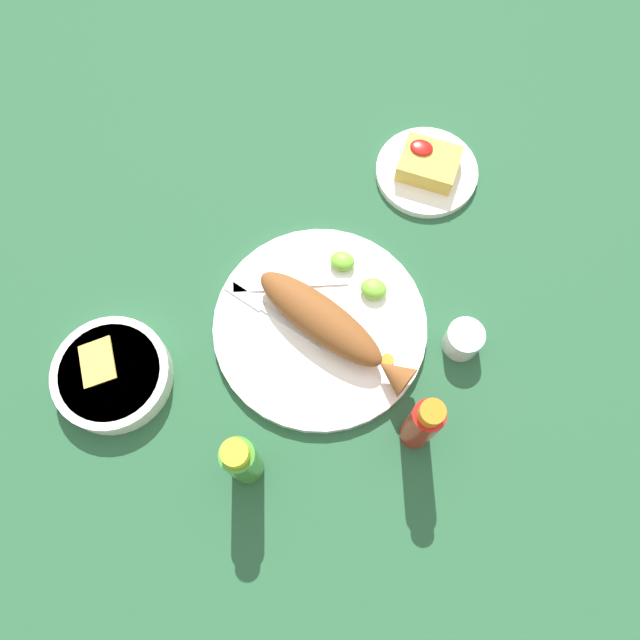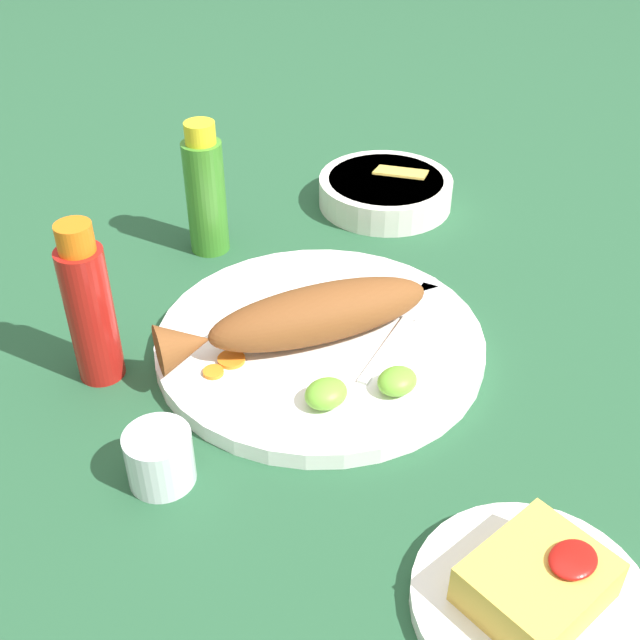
% 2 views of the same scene
% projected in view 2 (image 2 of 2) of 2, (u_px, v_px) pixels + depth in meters
% --- Properties ---
extents(ground_plane, '(4.00, 4.00, 0.00)m').
position_uv_depth(ground_plane, '(320.00, 349.00, 0.83)').
color(ground_plane, '#235133').
extents(main_plate, '(0.34, 0.34, 0.02)m').
position_uv_depth(main_plate, '(320.00, 343.00, 0.83)').
color(main_plate, white).
rests_on(main_plate, ground_plane).
extents(fried_fish, '(0.28, 0.15, 0.06)m').
position_uv_depth(fried_fish, '(303.00, 317.00, 0.80)').
color(fried_fish, brown).
rests_on(fried_fish, main_plate).
extents(fork_near, '(0.18, 0.06, 0.00)m').
position_uv_depth(fork_near, '(377.00, 300.00, 0.87)').
color(fork_near, silver).
rests_on(fork_near, main_plate).
extents(fork_far, '(0.18, 0.08, 0.00)m').
position_uv_depth(fork_far, '(404.00, 324.00, 0.83)').
color(fork_far, silver).
rests_on(fork_far, main_plate).
extents(carrot_slice_near, '(0.03, 0.03, 0.00)m').
position_uv_depth(carrot_slice_near, '(231.00, 359.00, 0.79)').
color(carrot_slice_near, orange).
rests_on(carrot_slice_near, main_plate).
extents(carrot_slice_mid, '(0.02, 0.02, 0.00)m').
position_uv_depth(carrot_slice_mid, '(213.00, 372.00, 0.77)').
color(carrot_slice_mid, orange).
rests_on(carrot_slice_mid, main_plate).
extents(lime_wedge_main, '(0.04, 0.04, 0.02)m').
position_uv_depth(lime_wedge_main, '(326.00, 394.00, 0.73)').
color(lime_wedge_main, '#6BB233').
rests_on(lime_wedge_main, main_plate).
extents(lime_wedge_side, '(0.04, 0.03, 0.02)m').
position_uv_depth(lime_wedge_side, '(399.00, 380.00, 0.75)').
color(lime_wedge_side, '#6BB233').
rests_on(lime_wedge_side, main_plate).
extents(hot_sauce_bottle_red, '(0.04, 0.04, 0.17)m').
position_uv_depth(hot_sauce_bottle_red, '(90.00, 308.00, 0.75)').
color(hot_sauce_bottle_red, '#B21914').
rests_on(hot_sauce_bottle_red, ground_plane).
extents(hot_sauce_bottle_green, '(0.05, 0.05, 0.16)m').
position_uv_depth(hot_sauce_bottle_green, '(205.00, 192.00, 0.95)').
color(hot_sauce_bottle_green, '#3D8428').
rests_on(hot_sauce_bottle_green, ground_plane).
extents(salt_cup, '(0.06, 0.06, 0.05)m').
position_uv_depth(salt_cup, '(160.00, 460.00, 0.68)').
color(salt_cup, silver).
rests_on(salt_cup, ground_plane).
extents(side_plate_fries, '(0.18, 0.18, 0.01)m').
position_uv_depth(side_plate_fries, '(531.00, 603.00, 0.58)').
color(side_plate_fries, white).
rests_on(side_plate_fries, ground_plane).
extents(fries_pile, '(0.10, 0.08, 0.04)m').
position_uv_depth(fries_pile, '(538.00, 581.00, 0.57)').
color(fries_pile, gold).
rests_on(fries_pile, side_plate_fries).
extents(guacamole_bowl, '(0.18, 0.18, 0.05)m').
position_uv_depth(guacamole_bowl, '(386.00, 190.00, 1.07)').
color(guacamole_bowl, white).
rests_on(guacamole_bowl, ground_plane).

